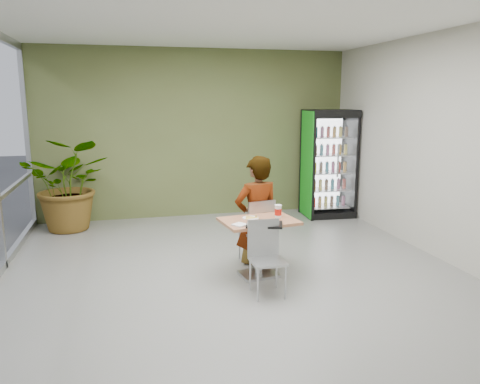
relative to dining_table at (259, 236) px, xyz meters
name	(u,v)px	position (x,y,z in m)	size (l,w,h in m)	color
ground	(238,280)	(-0.29, -0.08, -0.54)	(7.00, 7.00, 0.00)	gray
room_envelope	(238,155)	(-0.29, -0.08, 1.06)	(6.00, 7.00, 3.20)	#BBB9A9
dining_table	(259,236)	(0.00, 0.00, 0.00)	(1.01, 0.77, 0.75)	#AC6E49
chair_far	(259,226)	(0.13, 0.46, 0.00)	(0.47, 0.48, 0.91)	#AAACAF
chair_near	(265,251)	(-0.07, -0.52, -0.03)	(0.38, 0.39, 0.87)	#AAACAF
seated_woman	(257,220)	(0.12, 0.51, 0.07)	(0.67, 0.43, 1.81)	black
pizza_plate	(251,217)	(-0.08, 0.09, 0.23)	(0.28, 0.21, 0.03)	white
soda_cup	(278,211)	(0.28, 0.07, 0.29)	(0.09, 0.09, 0.16)	white
napkin_stack	(240,225)	(-0.30, -0.21, 0.22)	(0.15, 0.15, 0.02)	white
cafeteria_tray	(264,224)	(-0.01, -0.28, 0.23)	(0.43, 0.32, 0.02)	black
beverage_fridge	(329,164)	(2.22, 2.78, 0.50)	(0.99, 0.78, 2.06)	black
potted_plant	(70,184)	(-2.56, 2.91, 0.27)	(1.46, 1.26, 1.62)	#245A24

